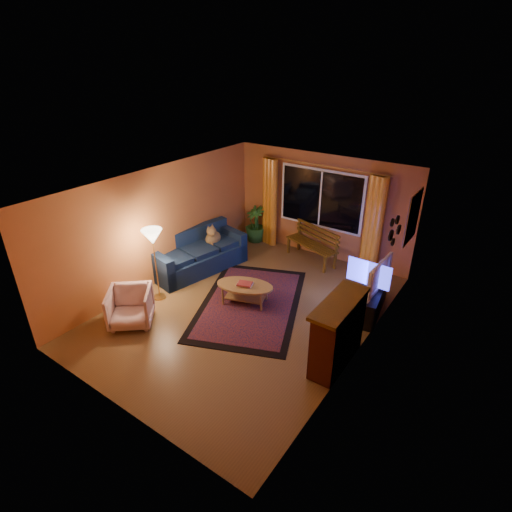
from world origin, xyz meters
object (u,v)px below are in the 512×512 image
Objects in this scene: sofa at (198,252)px; coffee_table at (245,294)px; floor_lamp at (156,265)px; armchair at (130,305)px; tv_console at (370,301)px; bench at (311,253)px.

coffee_table is (1.72, -0.52, -0.24)m from sofa.
floor_lamp reaches higher than coffee_table.
armchair is 2.20m from coffee_table.
sofa is 3.94m from tv_console.
tv_console is at bearing 27.70° from floor_lamp.
sofa reaches higher than tv_console.
sofa is at bearing 163.06° from coffee_table.
floor_lamp is (0.17, -1.38, 0.31)m from sofa.
floor_lamp is 1.33× the size of coffee_table.
coffee_table is at bearing 12.74° from armchair.
armchair is at bearing -126.98° from coffee_table.
floor_lamp is at bearing -71.05° from sofa.
tv_console is at bearing 20.26° from sofa.
tv_console is at bearing -14.30° from bench.
bench is 2.40m from coffee_table.
bench is 2.34m from tv_console.
armchair reaches higher than tv_console.
floor_lamp is at bearing -160.44° from tv_console.
sofa is 2.87× the size of armchair.
sofa reaches higher than armchair.
sofa is 1.94× the size of coffee_table.
bench is at bearing 84.77° from coffee_table.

